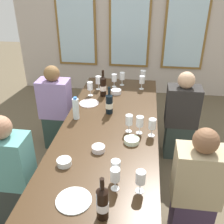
{
  "coord_description": "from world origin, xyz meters",
  "views": [
    {
      "loc": [
        0.31,
        -2.17,
        2.08
      ],
      "look_at": [
        0.0,
        0.17,
        0.79
      ],
      "focal_mm": 41.73,
      "sensor_mm": 36.0,
      "label": 1
    }
  ],
  "objects_px": {
    "tasting_bowl_1": "(132,140)",
    "wine_glass_0": "(140,122)",
    "wine_glass_2": "(122,77)",
    "wine_glass_11": "(141,178)",
    "wine_glass_3": "(115,175)",
    "wine_glass_9": "(114,78)",
    "white_plate_1": "(74,200)",
    "wine_glass_1": "(116,167)",
    "seated_person_3": "(195,191)",
    "seated_person_1": "(181,119)",
    "white_plate_0": "(89,103)",
    "seated_person_0": "(56,110)",
    "tasting_bowl_3": "(116,92)",
    "tasting_bowl_2": "(64,162)",
    "wine_glass_10": "(129,120)",
    "wine_glass_6": "(152,124)",
    "wine_glass_8": "(90,86)",
    "wine_bottle_2": "(102,203)",
    "wine_bottle_1": "(109,103)",
    "dining_table": "(110,131)",
    "wine_bottle_0": "(103,86)",
    "seated_person_2": "(11,176)",
    "water_bottle": "(76,109)",
    "wine_glass_7": "(142,80)",
    "tasting_bowl_0": "(98,149)",
    "wine_glass_4": "(143,75)"
  },
  "relations": [
    {
      "from": "tasting_bowl_1",
      "to": "wine_glass_0",
      "type": "height_order",
      "value": "wine_glass_0"
    },
    {
      "from": "wine_glass_2",
      "to": "wine_glass_11",
      "type": "distance_m",
      "value": 1.89
    },
    {
      "from": "wine_glass_3",
      "to": "wine_glass_9",
      "type": "relative_size",
      "value": 1.0
    },
    {
      "from": "white_plate_1",
      "to": "wine_glass_1",
      "type": "distance_m",
      "value": 0.36
    },
    {
      "from": "wine_glass_2",
      "to": "seated_person_3",
      "type": "relative_size",
      "value": 0.16
    },
    {
      "from": "wine_glass_0",
      "to": "seated_person_1",
      "type": "distance_m",
      "value": 0.92
    },
    {
      "from": "wine_glass_1",
      "to": "wine_glass_3",
      "type": "relative_size",
      "value": 1.0
    },
    {
      "from": "white_plate_0",
      "to": "tasting_bowl_1",
      "type": "bearing_deg",
      "value": -52.71
    },
    {
      "from": "wine_glass_3",
      "to": "seated_person_3",
      "type": "height_order",
      "value": "seated_person_3"
    },
    {
      "from": "wine_glass_11",
      "to": "seated_person_1",
      "type": "distance_m",
      "value": 1.54
    },
    {
      "from": "white_plate_1",
      "to": "seated_person_0",
      "type": "relative_size",
      "value": 0.22
    },
    {
      "from": "tasting_bowl_3",
      "to": "wine_glass_9",
      "type": "xyz_separation_m",
      "value": [
        -0.05,
        0.21,
        0.1
      ]
    },
    {
      "from": "wine_glass_9",
      "to": "wine_glass_2",
      "type": "bearing_deg",
      "value": 36.16
    },
    {
      "from": "tasting_bowl_2",
      "to": "wine_glass_10",
      "type": "bearing_deg",
      "value": 49.69
    },
    {
      "from": "white_plate_1",
      "to": "wine_glass_10",
      "type": "relative_size",
      "value": 1.37
    },
    {
      "from": "wine_glass_6",
      "to": "wine_glass_2",
      "type": "bearing_deg",
      "value": 108.35
    },
    {
      "from": "tasting_bowl_2",
      "to": "wine_glass_8",
      "type": "distance_m",
      "value": 1.29
    },
    {
      "from": "seated_person_3",
      "to": "white_plate_0",
      "type": "bearing_deg",
      "value": 136.91
    },
    {
      "from": "tasting_bowl_1",
      "to": "tasting_bowl_2",
      "type": "relative_size",
      "value": 1.18
    },
    {
      "from": "wine_bottle_2",
      "to": "wine_glass_9",
      "type": "relative_size",
      "value": 1.78
    },
    {
      "from": "wine_bottle_1",
      "to": "tasting_bowl_3",
      "type": "height_order",
      "value": "wine_bottle_1"
    },
    {
      "from": "wine_glass_6",
      "to": "seated_person_3",
      "type": "relative_size",
      "value": 0.16
    },
    {
      "from": "dining_table",
      "to": "wine_bottle_0",
      "type": "height_order",
      "value": "wine_bottle_0"
    },
    {
      "from": "wine_glass_6",
      "to": "dining_table",
      "type": "bearing_deg",
      "value": 161.16
    },
    {
      "from": "seated_person_2",
      "to": "wine_glass_11",
      "type": "bearing_deg",
      "value": -12.51
    },
    {
      "from": "wine_bottle_0",
      "to": "seated_person_0",
      "type": "relative_size",
      "value": 0.29
    },
    {
      "from": "wine_glass_10",
      "to": "wine_glass_11",
      "type": "bearing_deg",
      "value": -79.94
    },
    {
      "from": "wine_glass_2",
      "to": "wine_glass_6",
      "type": "height_order",
      "value": "same"
    },
    {
      "from": "wine_bottle_0",
      "to": "wine_bottle_2",
      "type": "bearing_deg",
      "value": -80.84
    },
    {
      "from": "water_bottle",
      "to": "seated_person_2",
      "type": "distance_m",
      "value": 0.86
    },
    {
      "from": "seated_person_2",
      "to": "wine_bottle_1",
      "type": "bearing_deg",
      "value": 48.78
    },
    {
      "from": "wine_glass_7",
      "to": "seated_person_0",
      "type": "height_order",
      "value": "seated_person_0"
    },
    {
      "from": "wine_bottle_0",
      "to": "wine_glass_7",
      "type": "relative_size",
      "value": 1.85
    },
    {
      "from": "wine_glass_7",
      "to": "wine_glass_11",
      "type": "relative_size",
      "value": 1.0
    },
    {
      "from": "water_bottle",
      "to": "wine_glass_9",
      "type": "height_order",
      "value": "water_bottle"
    },
    {
      "from": "tasting_bowl_0",
      "to": "seated_person_3",
      "type": "distance_m",
      "value": 0.85
    },
    {
      "from": "white_plate_1",
      "to": "wine_glass_2",
      "type": "distance_m",
      "value": 2.02
    },
    {
      "from": "white_plate_0",
      "to": "seated_person_1",
      "type": "bearing_deg",
      "value": 9.05
    },
    {
      "from": "wine_bottle_2",
      "to": "water_bottle",
      "type": "relative_size",
      "value": 1.29
    },
    {
      "from": "wine_glass_7",
      "to": "seated_person_2",
      "type": "height_order",
      "value": "seated_person_2"
    },
    {
      "from": "wine_bottle_2",
      "to": "wine_glass_2",
      "type": "bearing_deg",
      "value": 92.39
    },
    {
      "from": "wine_glass_0",
      "to": "tasting_bowl_0",
      "type": "bearing_deg",
      "value": -135.74
    },
    {
      "from": "wine_glass_9",
      "to": "seated_person_0",
      "type": "distance_m",
      "value": 0.85
    },
    {
      "from": "tasting_bowl_1",
      "to": "wine_glass_4",
      "type": "relative_size",
      "value": 0.78
    },
    {
      "from": "white_plate_0",
      "to": "wine_glass_1",
      "type": "distance_m",
      "value": 1.27
    },
    {
      "from": "tasting_bowl_1",
      "to": "wine_glass_8",
      "type": "bearing_deg",
      "value": 121.48
    },
    {
      "from": "wine_bottle_0",
      "to": "wine_glass_4",
      "type": "bearing_deg",
      "value": 45.66
    },
    {
      "from": "white_plate_0",
      "to": "tasting_bowl_3",
      "type": "bearing_deg",
      "value": 49.28
    },
    {
      "from": "wine_bottle_0",
      "to": "wine_glass_9",
      "type": "xyz_separation_m",
      "value": [
        0.1,
        0.29,
        -0.0
      ]
    },
    {
      "from": "tasting_bowl_1",
      "to": "wine_bottle_1",
      "type": "bearing_deg",
      "value": 118.03
    }
  ]
}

